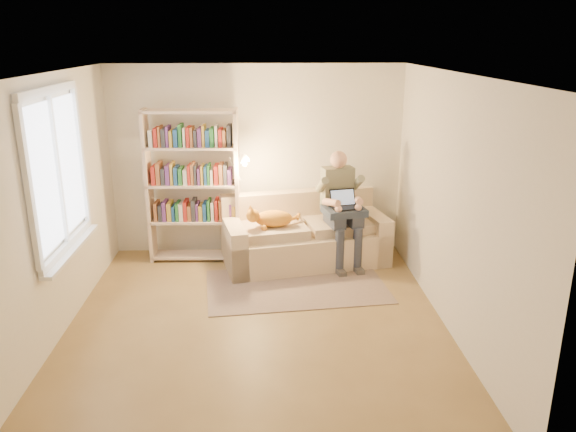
{
  "coord_description": "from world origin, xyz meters",
  "views": [
    {
      "loc": [
        0.09,
        -5.37,
        2.92
      ],
      "look_at": [
        0.38,
        1.0,
        0.89
      ],
      "focal_mm": 35.0,
      "sensor_mm": 36.0,
      "label": 1
    }
  ],
  "objects_px": {
    "sofa": "(304,238)",
    "laptop": "(345,203)",
    "person": "(341,202)",
    "cat": "(269,219)",
    "bookshelf": "(193,179)"
  },
  "relations": [
    {
      "from": "sofa",
      "to": "laptop",
      "type": "height_order",
      "value": "laptop"
    },
    {
      "from": "person",
      "to": "bookshelf",
      "type": "distance_m",
      "value": 1.98
    },
    {
      "from": "cat",
      "to": "sofa",
      "type": "bearing_deg",
      "value": 14.76
    },
    {
      "from": "person",
      "to": "laptop",
      "type": "relative_size",
      "value": 3.85
    },
    {
      "from": "cat",
      "to": "bookshelf",
      "type": "height_order",
      "value": "bookshelf"
    },
    {
      "from": "sofa",
      "to": "person",
      "type": "distance_m",
      "value": 0.71
    },
    {
      "from": "sofa",
      "to": "laptop",
      "type": "bearing_deg",
      "value": -32.22
    },
    {
      "from": "person",
      "to": "laptop",
      "type": "bearing_deg",
      "value": -85.18
    },
    {
      "from": "sofa",
      "to": "bookshelf",
      "type": "distance_m",
      "value": 1.68
    },
    {
      "from": "cat",
      "to": "laptop",
      "type": "bearing_deg",
      "value": -8.89
    },
    {
      "from": "person",
      "to": "bookshelf",
      "type": "bearing_deg",
      "value": 161.63
    },
    {
      "from": "person",
      "to": "sofa",
      "type": "bearing_deg",
      "value": 160.47
    },
    {
      "from": "sofa",
      "to": "cat",
      "type": "relative_size",
      "value": 3.21
    },
    {
      "from": "sofa",
      "to": "person",
      "type": "relative_size",
      "value": 1.52
    },
    {
      "from": "sofa",
      "to": "cat",
      "type": "distance_m",
      "value": 0.65
    }
  ]
}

